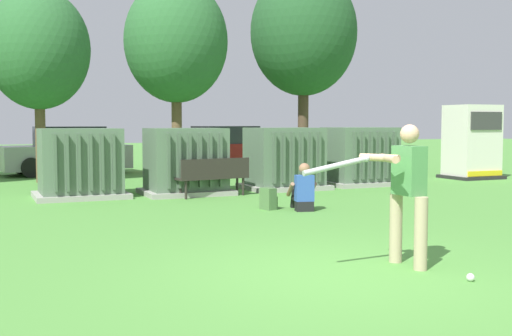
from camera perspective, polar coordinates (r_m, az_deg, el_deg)
The scene contains 16 objects.
ground_plane at distance 7.72m, azimuth 7.96°, elevation -9.21°, with size 96.00×96.00×0.00m, color #51933D.
transformer_west at distance 15.66m, azimuth -15.23°, elevation 0.34°, with size 2.10×1.70×1.62m.
transformer_mid_west at distance 15.92m, azimuth -6.22°, elevation 0.52°, with size 2.10×1.70×1.62m.
transformer_mid_east at distance 17.10m, azimuth 2.50°, elevation 0.78°, with size 2.10×1.70×1.62m.
transformer_east at distance 18.42m, azimuth 9.13°, elevation 0.97°, with size 2.10×1.70×1.62m.
generator_enclosure at distance 21.36m, azimuth 18.48°, elevation 2.17°, with size 1.60×1.40×2.30m.
park_bench at distance 15.27m, azimuth -3.73°, elevation -0.57°, with size 1.84×0.67×0.92m.
batter at distance 8.07m, azimuth 13.00°, elevation -1.67°, with size 1.61×0.72×1.74m.
sports_ball at distance 7.66m, azimuth 18.38°, elevation -9.13°, with size 0.09×0.09×0.09m, color white.
seated_spectator at distance 12.97m, azimuth 4.16°, elevation -2.10°, with size 0.62×0.77×0.96m.
backpack at distance 13.10m, azimuth 1.12°, elevation -2.74°, with size 0.32×0.36×0.44m.
tree_center_left at distance 20.06m, azimuth -18.63°, elevation 9.87°, with size 2.95×2.95×5.64m.
tree_center_right at distance 21.11m, azimuth -7.06°, elevation 10.98°, with size 3.30×3.30×6.30m.
tree_right at distance 23.04m, azimuth 4.22°, elevation 11.79°, with size 3.71×3.71×7.09m.
parked_car_left_of_center at distance 22.86m, azimuth -16.37°, elevation 1.36°, with size 4.39×2.33×1.62m.
parked_car_right_of_center at distance 24.01m, azimuth -2.96°, elevation 1.64°, with size 4.38×2.32×1.62m.
Camera 1 is at (-3.92, -6.41, 1.77)m, focal length 45.38 mm.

